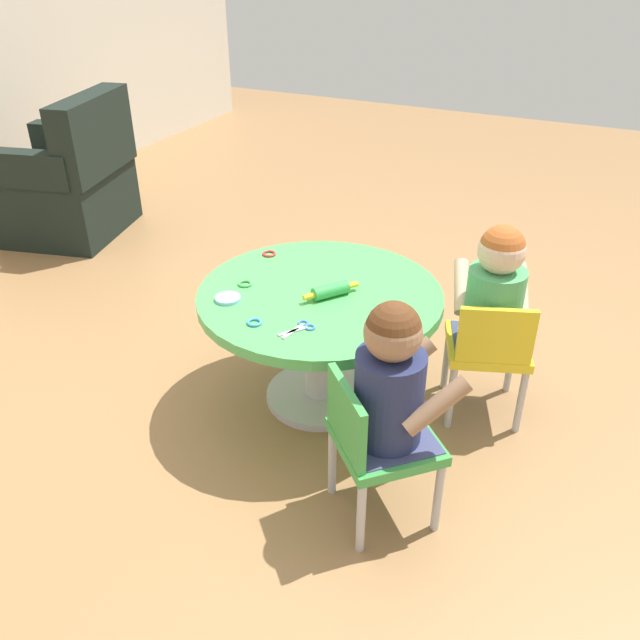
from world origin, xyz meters
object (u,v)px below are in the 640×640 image
at_px(seated_child_right, 495,291).
at_px(rolling_pin, 331,291).
at_px(craft_table, 320,317).
at_px(seated_child_left, 392,380).
at_px(armchair_dark, 67,185).
at_px(child_chair_left, 376,441).
at_px(craft_scissors, 301,328).
at_px(child_chair_right, 488,349).

height_order(seated_child_right, rolling_pin, seated_child_right).
relative_size(craft_table, seated_child_left, 1.81).
height_order(craft_table, armchair_dark, armchair_dark).
height_order(child_chair_left, craft_scissors, child_chair_left).
bearing_deg(craft_scissors, child_chair_right, -50.96).
distance_m(seated_child_left, craft_scissors, 0.44).
relative_size(child_chair_left, seated_child_left, 1.05).
xyz_separation_m(armchair_dark, rolling_pin, (-0.90, -2.20, 0.21)).
height_order(child_chair_right, armchair_dark, armchair_dark).
bearing_deg(armchair_dark, craft_table, -112.24).
relative_size(rolling_pin, craft_scissors, 1.39).
xyz_separation_m(child_chair_left, child_chair_right, (0.67, -0.19, 0.00)).
height_order(armchair_dark, rolling_pin, armchair_dark).
xyz_separation_m(seated_child_left, seated_child_right, (0.68, -0.15, 0.00)).
distance_m(craft_table, seated_child_left, 0.66).
bearing_deg(armchair_dark, child_chair_right, -104.06).
height_order(seated_child_left, rolling_pin, seated_child_left).
bearing_deg(child_chair_left, armchair_dark, 62.10).
bearing_deg(seated_child_left, child_chair_right, -14.23).
bearing_deg(child_chair_right, armchair_dark, 75.94).
relative_size(child_chair_left, craft_scissors, 3.76).
height_order(child_chair_left, rolling_pin, rolling_pin).
bearing_deg(child_chair_left, seated_child_right, -14.11).
bearing_deg(child_chair_right, rolling_pin, 109.86).
relative_size(armchair_dark, rolling_pin, 4.38).
xyz_separation_m(seated_child_left, rolling_pin, (0.44, 0.40, -0.01)).
bearing_deg(craft_table, armchair_dark, 67.76).
bearing_deg(armchair_dark, seated_child_right, -103.39).
xyz_separation_m(child_chair_left, seated_child_left, (0.03, -0.03, 0.23)).
bearing_deg(seated_child_right, craft_scissors, 131.98).
bearing_deg(seated_child_right, seated_child_left, 167.61).
relative_size(child_chair_right, rolling_pin, 2.70).
height_order(rolling_pin, craft_scissors, rolling_pin).
xyz_separation_m(child_chair_right, seated_child_right, (0.04, 0.01, 0.23)).
bearing_deg(seated_child_left, armchair_dark, 62.85).
bearing_deg(craft_scissors, armchair_dark, 62.51).
xyz_separation_m(child_chair_left, armchair_dark, (1.36, 2.57, 0.00)).
xyz_separation_m(craft_table, child_chair_right, (0.19, -0.62, -0.08)).
distance_m(child_chair_right, armchair_dark, 2.85).
height_order(craft_table, seated_child_right, seated_child_right).
distance_m(armchair_dark, rolling_pin, 2.39).
bearing_deg(seated_child_left, child_chair_left, 134.38).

